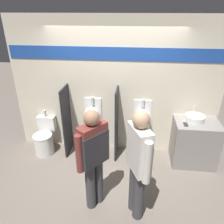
{
  "coord_description": "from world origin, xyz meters",
  "views": [
    {
      "loc": [
        0.4,
        -3.42,
        2.8
      ],
      "look_at": [
        0.0,
        0.17,
        1.05
      ],
      "focal_mm": 35.0,
      "sensor_mm": 36.0,
      "label": 1
    }
  ],
  "objects_px": {
    "cell_phone": "(186,124)",
    "person_in_vest": "(93,154)",
    "urinal_near_counter": "(92,118)",
    "person_with_lanyard": "(138,162)",
    "urinal_far": "(142,120)",
    "toilet": "(44,139)",
    "sink_basin": "(195,118)"
  },
  "relations": [
    {
      "from": "cell_phone",
      "to": "person_in_vest",
      "type": "height_order",
      "value": "person_in_vest"
    },
    {
      "from": "urinal_near_counter",
      "to": "person_in_vest",
      "type": "relative_size",
      "value": 0.73
    },
    {
      "from": "cell_phone",
      "to": "person_with_lanyard",
      "type": "bearing_deg",
      "value": -124.85
    },
    {
      "from": "urinal_far",
      "to": "toilet",
      "type": "height_order",
      "value": "urinal_far"
    },
    {
      "from": "urinal_far",
      "to": "person_with_lanyard",
      "type": "distance_m",
      "value": 1.51
    },
    {
      "from": "cell_phone",
      "to": "urinal_far",
      "type": "xyz_separation_m",
      "value": [
        -0.76,
        0.28,
        -0.11
      ]
    },
    {
      "from": "urinal_far",
      "to": "toilet",
      "type": "bearing_deg",
      "value": -175.23
    },
    {
      "from": "sink_basin",
      "to": "toilet",
      "type": "relative_size",
      "value": 0.4
    },
    {
      "from": "toilet",
      "to": "person_in_vest",
      "type": "bearing_deg",
      "value": -43.54
    },
    {
      "from": "sink_basin",
      "to": "cell_phone",
      "type": "xyz_separation_m",
      "value": [
        -0.19,
        -0.19,
        -0.05
      ]
    },
    {
      "from": "urinal_near_counter",
      "to": "urinal_far",
      "type": "xyz_separation_m",
      "value": [
        1.0,
        0.0,
        0.0
      ]
    },
    {
      "from": "sink_basin",
      "to": "cell_phone",
      "type": "bearing_deg",
      "value": -136.13
    },
    {
      "from": "cell_phone",
      "to": "urinal_near_counter",
      "type": "height_order",
      "value": "urinal_near_counter"
    },
    {
      "from": "cell_phone",
      "to": "person_with_lanyard",
      "type": "height_order",
      "value": "person_with_lanyard"
    },
    {
      "from": "cell_phone",
      "to": "toilet",
      "type": "distance_m",
      "value": 2.84
    },
    {
      "from": "sink_basin",
      "to": "person_in_vest",
      "type": "distance_m",
      "value": 2.11
    },
    {
      "from": "person_in_vest",
      "to": "person_with_lanyard",
      "type": "relative_size",
      "value": 0.96
    },
    {
      "from": "cell_phone",
      "to": "person_in_vest",
      "type": "xyz_separation_m",
      "value": [
        -1.47,
        -1.11,
        0.05
      ]
    },
    {
      "from": "cell_phone",
      "to": "urinal_far",
      "type": "height_order",
      "value": "urinal_far"
    },
    {
      "from": "urinal_near_counter",
      "to": "toilet",
      "type": "height_order",
      "value": "urinal_near_counter"
    },
    {
      "from": "urinal_far",
      "to": "person_in_vest",
      "type": "xyz_separation_m",
      "value": [
        -0.71,
        -1.4,
        0.16
      ]
    },
    {
      "from": "urinal_near_counter",
      "to": "person_with_lanyard",
      "type": "xyz_separation_m",
      "value": [
        0.92,
        -1.5,
        0.15
      ]
    },
    {
      "from": "person_in_vest",
      "to": "person_with_lanyard",
      "type": "distance_m",
      "value": 0.64
    },
    {
      "from": "urinal_far",
      "to": "person_with_lanyard",
      "type": "xyz_separation_m",
      "value": [
        -0.08,
        -1.5,
        0.15
      ]
    },
    {
      "from": "sink_basin",
      "to": "urinal_near_counter",
      "type": "xyz_separation_m",
      "value": [
        -1.96,
        0.1,
        -0.16
      ]
    },
    {
      "from": "person_in_vest",
      "to": "person_with_lanyard",
      "type": "height_order",
      "value": "person_with_lanyard"
    },
    {
      "from": "urinal_near_counter",
      "to": "person_with_lanyard",
      "type": "bearing_deg",
      "value": -58.35
    },
    {
      "from": "sink_basin",
      "to": "person_in_vest",
      "type": "relative_size",
      "value": 0.22
    },
    {
      "from": "toilet",
      "to": "person_with_lanyard",
      "type": "distance_m",
      "value": 2.42
    },
    {
      "from": "urinal_near_counter",
      "to": "urinal_far",
      "type": "bearing_deg",
      "value": 0.0
    },
    {
      "from": "cell_phone",
      "to": "urinal_near_counter",
      "type": "bearing_deg",
      "value": 170.84
    },
    {
      "from": "sink_basin",
      "to": "toilet",
      "type": "xyz_separation_m",
      "value": [
        -2.96,
        -0.07,
        -0.63
      ]
    }
  ]
}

